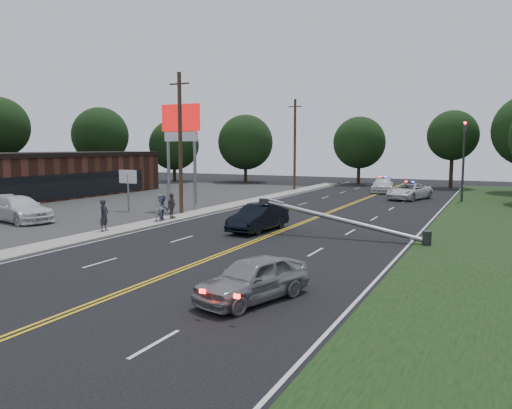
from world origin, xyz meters
The scene contains 25 objects.
ground centered at (0.00, 0.00, 0.00)m, with size 120.00×120.00×0.00m, color black.
parking_lot centered at (-20.00, 10.00, 0.01)m, with size 25.00×60.00×0.01m, color #2D2D2D.
sidewalk centered at (-8.40, 10.00, 0.06)m, with size 1.80×70.00×0.12m, color #9C978D.
centerline_yellow centered at (0.00, 10.00, 0.01)m, with size 0.36×80.00×0.00m, color gold.
pharmacy_building centered at (-27.99, 14.00, 2.20)m, with size 8.40×30.40×4.30m.
pylon_sign centered at (-10.50, 14.00, 6.00)m, with size 3.20×0.35×8.00m.
small_sign centered at (-14.00, 12.00, 2.33)m, with size 1.60×0.14×3.10m.
traffic_signal centered at (8.30, 30.00, 4.21)m, with size 0.28×0.41×7.05m.
fallen_streetlight centered at (4.19, 8.00, 0.92)m, with size 9.36×0.44×1.91m.
utility_pole_mid centered at (-9.20, 12.00, 5.08)m, with size 1.60×0.28×10.00m.
utility_pole_far centered at (-9.20, 34.00, 5.08)m, with size 1.60×0.28×10.00m.
tree_3 centered at (-35.29, 31.96, 6.29)m, with size 7.18×7.18×9.89m.
tree_4 centered at (-29.62, 40.15, 5.06)m, with size 6.91×6.91×8.52m.
tree_5 centered at (-20.25, 43.67, 5.44)m, with size 7.51×7.51×9.20m.
tree_6 centered at (-5.24, 46.61, 5.36)m, with size 6.68×6.68×8.71m.
tree_7 centered at (6.12, 45.25, 6.14)m, with size 5.84×5.84×9.08m.
crashed_sedan centered at (-1.22, 8.14, 0.77)m, with size 1.64×4.69×1.55m, color black.
waiting_sedan centered at (4.31, -3.76, 0.70)m, with size 1.66×4.13×1.41m, color gray.
parked_car centered at (-16.76, 4.57, 0.82)m, with size 2.31×5.68×1.65m, color white.
emergency_a centered at (3.80, 29.83, 0.74)m, with size 2.45×5.32×1.48m, color silver.
emergency_b centered at (0.09, 35.97, 0.77)m, with size 2.16×5.31×1.54m, color silver.
bystander_a centered at (-8.71, 3.68, 1.01)m, with size 0.65×0.43×1.79m, color #23242A.
bystander_b centered at (-8.13, 8.17, 0.98)m, with size 0.84×0.65×1.73m, color #9F9FA4.
bystander_c centered at (-8.30, 8.56, 0.94)m, with size 1.05×0.61×1.63m, color #171E3B.
bystander_d centered at (-8.23, 9.47, 0.96)m, with size 0.99×0.41×1.69m, color #63554F.
Camera 1 is at (11.12, -17.53, 4.84)m, focal length 35.00 mm.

